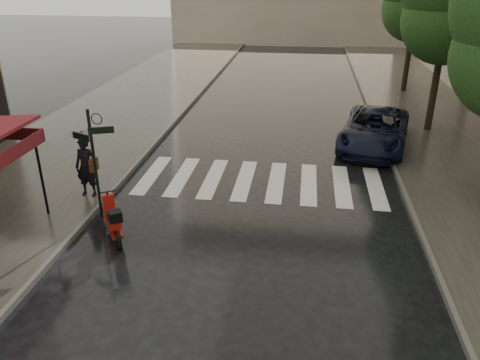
# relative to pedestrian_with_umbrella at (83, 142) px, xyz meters

# --- Properties ---
(ground) EXTENTS (120.00, 120.00, 0.00)m
(ground) POSITION_rel_pedestrian_with_umbrella_xyz_m (2.00, -4.04, -1.80)
(ground) COLOR black
(ground) RESTS_ON ground
(sidewalk_near) EXTENTS (6.00, 60.00, 0.12)m
(sidewalk_near) POSITION_rel_pedestrian_with_umbrella_xyz_m (-2.50, 7.96, -1.74)
(sidewalk_near) COLOR #38332D
(sidewalk_near) RESTS_ON ground
(sidewalk_far) EXTENTS (5.50, 60.00, 0.12)m
(sidewalk_far) POSITION_rel_pedestrian_with_umbrella_xyz_m (12.25, 7.96, -1.74)
(sidewalk_far) COLOR #38332D
(sidewalk_far) RESTS_ON ground
(curb_near) EXTENTS (0.12, 60.00, 0.16)m
(curb_near) POSITION_rel_pedestrian_with_umbrella_xyz_m (0.55, 7.96, -1.72)
(curb_near) COLOR #595651
(curb_near) RESTS_ON ground
(curb_far) EXTENTS (0.12, 60.00, 0.16)m
(curb_far) POSITION_rel_pedestrian_with_umbrella_xyz_m (9.45, 7.96, -1.72)
(curb_far) COLOR #595651
(curb_far) RESTS_ON ground
(crosswalk) EXTENTS (7.85, 3.20, 0.01)m
(crosswalk) POSITION_rel_pedestrian_with_umbrella_xyz_m (4.97, 1.96, -1.79)
(crosswalk) COLOR silver
(crosswalk) RESTS_ON ground
(signpost) EXTENTS (1.17, 0.29, 3.10)m
(signpost) POSITION_rel_pedestrian_with_umbrella_xyz_m (0.80, -1.04, 0.03)
(signpost) COLOR black
(signpost) RESTS_ON ground
(pedestrian_with_umbrella) EXTENTS (1.12, 1.14, 2.53)m
(pedestrian_with_umbrella) POSITION_rel_pedestrian_with_umbrella_xyz_m (0.00, 0.00, 0.00)
(pedestrian_with_umbrella) COLOR black
(pedestrian_with_umbrella) RESTS_ON sidewalk_near
(scooter) EXTENTS (0.99, 1.44, 1.08)m
(scooter) POSITION_rel_pedestrian_with_umbrella_xyz_m (1.62, -2.11, -1.30)
(scooter) COLOR black
(scooter) RESTS_ON ground
(parked_car) EXTENTS (3.42, 5.50, 1.42)m
(parked_car) POSITION_rel_pedestrian_with_umbrella_xyz_m (9.00, 5.81, -1.09)
(parked_car) COLOR black
(parked_car) RESTS_ON ground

